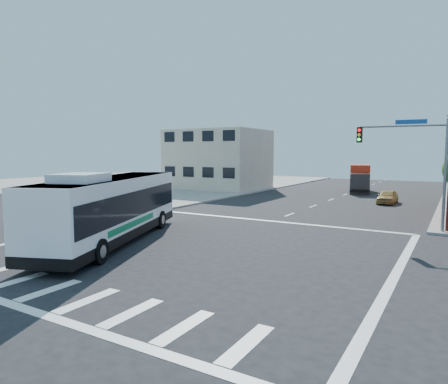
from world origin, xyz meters
The scene contains 7 objects.
ground centered at (0.00, 0.00, 0.00)m, with size 120.00×120.00×0.00m, color black.
sidewalk_nw centered at (-35.00, 35.00, 0.07)m, with size 50.00×50.00×0.15m, color gray.
building_west centered at (-17.02, 29.98, 4.01)m, with size 12.06×10.06×8.00m.
signal_mast_ne centered at (9.08, 10.62, 4.98)m, with size 7.91×1.13×8.07m.
transit_bus centered at (-4.85, -1.21, 1.95)m, with size 7.58×13.57×3.98m.
box_truck centered at (0.83, 34.76, 1.66)m, with size 3.74×7.91×3.43m.
parked_car centered at (5.61, 24.62, 0.67)m, with size 1.59×3.94×1.34m, color tan.
Camera 1 is at (11.53, -16.81, 4.94)m, focal length 32.00 mm.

